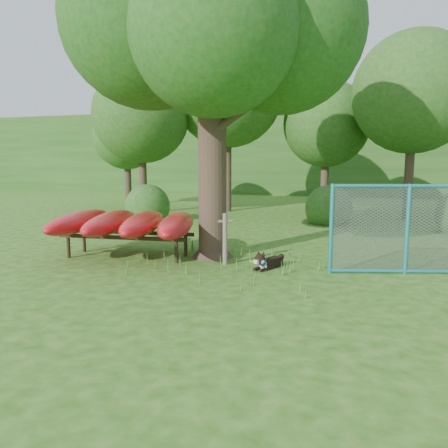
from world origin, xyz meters
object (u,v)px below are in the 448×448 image
(oak_tree, at_px, (210,13))
(fence_section, at_px, (407,229))
(husky_dog, at_px, (267,262))
(kayak_rack, at_px, (127,223))

(oak_tree, xyz_separation_m, fence_section, (4.59, -0.38, -4.93))
(husky_dog, xyz_separation_m, fence_section, (2.95, 0.47, 0.82))
(kayak_rack, height_order, husky_dog, kayak_rack)
(kayak_rack, relative_size, husky_dog, 4.26)
(kayak_rack, bearing_deg, fence_section, -2.67)
(oak_tree, bearing_deg, fence_section, -4.78)
(oak_tree, relative_size, kayak_rack, 2.17)
(kayak_rack, height_order, fence_section, fence_section)
(husky_dog, relative_size, fence_section, 0.29)
(fence_section, bearing_deg, kayak_rack, 167.35)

